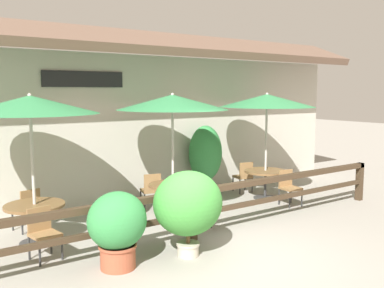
% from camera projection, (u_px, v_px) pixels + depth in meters
% --- Properties ---
extents(ground_plane, '(60.00, 60.00, 0.00)m').
position_uv_depth(ground_plane, '(229.00, 258.00, 7.07)').
color(ground_plane, gray).
extents(building_facade, '(14.28, 1.49, 4.23)m').
position_uv_depth(building_facade, '(119.00, 115.00, 10.15)').
color(building_facade, '#BCB7A8').
rests_on(building_facade, ground).
extents(patio_railing, '(10.40, 0.14, 0.95)m').
position_uv_depth(patio_railing, '(192.00, 203.00, 7.84)').
color(patio_railing, '#3D2D1E').
rests_on(patio_railing, ground).
extents(patio_umbrella_near, '(2.39, 2.39, 2.70)m').
position_uv_depth(patio_umbrella_near, '(30.00, 105.00, 7.43)').
color(patio_umbrella_near, '#B7B2A8').
rests_on(patio_umbrella_near, ground).
extents(dining_table_near, '(1.06, 1.06, 0.73)m').
position_uv_depth(dining_table_near, '(35.00, 212.00, 7.66)').
color(dining_table_near, brown).
rests_on(dining_table_near, ground).
extents(chair_near_streetside, '(0.49, 0.49, 0.85)m').
position_uv_depth(chair_near_streetside, '(43.00, 231.00, 6.97)').
color(chair_near_streetside, olive).
rests_on(chair_near_streetside, ground).
extents(chair_near_wallside, '(0.51, 0.51, 0.85)m').
position_uv_depth(chair_near_wallside, '(28.00, 208.00, 8.37)').
color(chair_near_wallside, olive).
rests_on(chair_near_wallside, ground).
extents(patio_umbrella_middle, '(2.39, 2.39, 2.70)m').
position_uv_depth(patio_umbrella_middle, '(172.00, 102.00, 9.09)').
color(patio_umbrella_middle, '#B7B2A8').
rests_on(patio_umbrella_middle, ground).
extents(dining_table_middle, '(1.06, 1.06, 0.73)m').
position_uv_depth(dining_table_middle, '(173.00, 190.00, 9.32)').
color(dining_table_middle, brown).
rests_on(dining_table_middle, ground).
extents(chair_middle_streetside, '(0.51, 0.51, 0.85)m').
position_uv_depth(chair_middle_streetside, '(198.00, 203.00, 8.71)').
color(chair_middle_streetside, olive).
rests_on(chair_middle_streetside, ground).
extents(chair_middle_wallside, '(0.51, 0.51, 0.85)m').
position_uv_depth(chair_middle_wallside, '(151.00, 189.00, 9.96)').
color(chair_middle_wallside, olive).
rests_on(chair_middle_wallside, ground).
extents(patio_umbrella_far, '(2.39, 2.39, 2.70)m').
position_uv_depth(patio_umbrella_far, '(267.00, 101.00, 10.69)').
color(patio_umbrella_far, '#B7B2A8').
rests_on(patio_umbrella_far, ground).
extents(dining_table_far, '(1.06, 1.06, 0.73)m').
position_uv_depth(dining_table_far, '(265.00, 176.00, 10.93)').
color(dining_table_far, brown).
rests_on(dining_table_far, ground).
extents(chair_far_streetside, '(0.46, 0.46, 0.85)m').
position_uv_depth(chair_far_streetside, '(289.00, 186.00, 10.30)').
color(chair_far_streetside, olive).
rests_on(chair_far_streetside, ground).
extents(chair_far_wallside, '(0.50, 0.50, 0.85)m').
position_uv_depth(chair_far_wallside, '(244.00, 175.00, 11.57)').
color(chair_far_wallside, olive).
rests_on(chair_far_wallside, ground).
extents(potted_plant_tall_tropical, '(0.93, 0.84, 1.21)m').
position_uv_depth(potted_plant_tall_tropical, '(117.00, 226.00, 6.57)').
color(potted_plant_tall_tropical, '#9E4C33').
rests_on(potted_plant_tall_tropical, ground).
extents(potted_plant_small_flowering, '(1.18, 1.06, 1.44)m').
position_uv_depth(potted_plant_small_flowering, '(188.00, 204.00, 7.04)').
color(potted_plant_small_flowering, '#B7AD99').
rests_on(potted_plant_small_flowering, ground).
extents(potted_plant_corner_fern, '(0.89, 0.80, 1.86)m').
position_uv_depth(potted_plant_corner_fern, '(205.00, 155.00, 11.04)').
color(potted_plant_corner_fern, '#9E4C33').
rests_on(potted_plant_corner_fern, ground).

